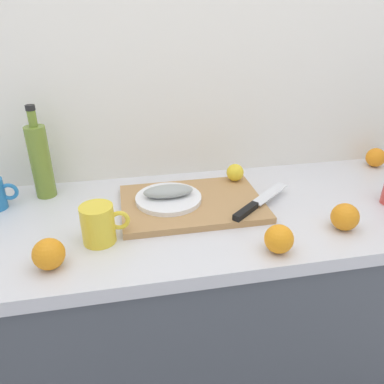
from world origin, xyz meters
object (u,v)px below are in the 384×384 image
(fish_fillet, at_px, (168,191))
(coffee_mug_0, at_px, (99,224))
(olive_oil_bottle, at_px, (40,160))
(lemon_0, at_px, (235,172))
(cutting_board, at_px, (192,203))
(white_plate, at_px, (169,199))
(orange_0, at_px, (279,239))
(chef_knife, at_px, (255,204))

(fish_fillet, distance_m, coffee_mug_0, 0.26)
(coffee_mug_0, bearing_deg, olive_oil_bottle, 120.35)
(lemon_0, bearing_deg, cutting_board, -145.91)
(white_plate, bearing_deg, olive_oil_bottle, 158.34)
(coffee_mug_0, bearing_deg, cutting_board, 27.23)
(cutting_board, relative_size, orange_0, 5.85)
(cutting_board, height_order, coffee_mug_0, coffee_mug_0)
(cutting_board, bearing_deg, chef_knife, -23.65)
(coffee_mug_0, distance_m, orange_0, 0.47)
(olive_oil_bottle, distance_m, orange_0, 0.78)
(fish_fillet, relative_size, lemon_0, 2.59)
(white_plate, xyz_separation_m, olive_oil_bottle, (-0.39, 0.15, 0.10))
(white_plate, bearing_deg, orange_0, -50.30)
(cutting_board, xyz_separation_m, coffee_mug_0, (-0.28, -0.14, 0.04))
(cutting_board, relative_size, fish_fillet, 2.84)
(fish_fillet, distance_m, lemon_0, 0.27)
(cutting_board, relative_size, lemon_0, 7.36)
(chef_knife, relative_size, olive_oil_bottle, 0.80)
(cutting_board, height_order, chef_knife, chef_knife)
(olive_oil_bottle, bearing_deg, cutting_board, -20.02)
(cutting_board, xyz_separation_m, orange_0, (0.17, -0.28, 0.03))
(cutting_board, relative_size, chef_knife, 1.82)
(cutting_board, xyz_separation_m, white_plate, (-0.07, 0.01, 0.02))
(white_plate, distance_m, coffee_mug_0, 0.26)
(cutting_board, bearing_deg, orange_0, -58.55)
(chef_knife, distance_m, coffee_mug_0, 0.46)
(lemon_0, height_order, orange_0, lemon_0)
(orange_0, bearing_deg, coffee_mug_0, 163.22)
(lemon_0, xyz_separation_m, olive_oil_bottle, (-0.64, 0.05, 0.08))
(chef_knife, height_order, lemon_0, lemon_0)
(olive_oil_bottle, height_order, coffee_mug_0, olive_oil_bottle)
(orange_0, bearing_deg, olive_oil_bottle, 144.72)
(chef_knife, relative_size, lemon_0, 4.04)
(cutting_board, distance_m, white_plate, 0.08)
(fish_fillet, bearing_deg, orange_0, -50.30)
(fish_fillet, bearing_deg, coffee_mug_0, -142.72)
(cutting_board, distance_m, orange_0, 0.33)
(white_plate, distance_m, orange_0, 0.38)
(cutting_board, xyz_separation_m, fish_fillet, (-0.07, 0.01, 0.04))
(fish_fillet, height_order, olive_oil_bottle, olive_oil_bottle)
(fish_fillet, bearing_deg, white_plate, 0.00)
(fish_fillet, distance_m, olive_oil_bottle, 0.42)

